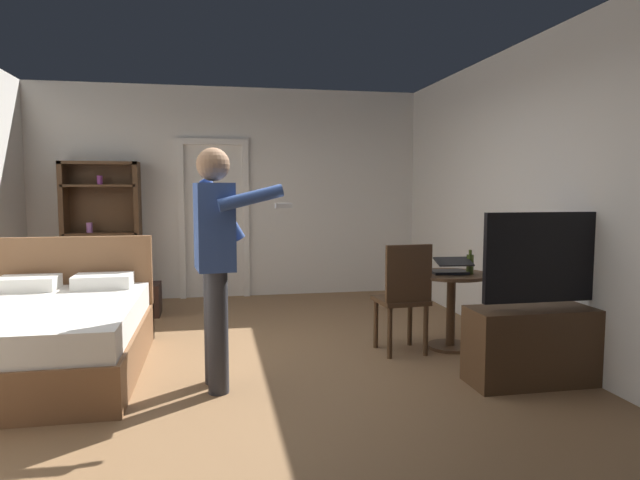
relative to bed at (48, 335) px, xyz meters
The scene contains 13 objects.
ground_plane 1.60m from the bed, ahead, with size 6.89×6.89×0.00m, color olive.
wall_back 3.54m from the bed, 62.38° to the left, with size 5.38×0.12×2.82m, color silver.
wall_right 4.34m from the bed, ahead, with size 0.12×6.50×2.82m, color silver.
doorway_frame 3.32m from the bed, 65.42° to the left, with size 0.93×0.08×2.13m.
bed is the anchor object (origin of this frame).
bookshelf 2.84m from the bed, 91.49° to the left, with size 0.94×0.32×1.81m.
tv_flatscreen 3.95m from the bed, 13.97° to the right, with size 1.29×0.40×1.30m.
side_table 3.46m from the bed, ahead, with size 0.69×0.69×0.70m.
laptop 3.45m from the bed, ahead, with size 0.34×0.35×0.16m.
bottle_on_table 3.63m from the bed, ahead, with size 0.06×0.06×0.22m.
wooden_chair 2.98m from the bed, ahead, with size 0.45×0.45×0.99m.
person_blue_shirt 1.63m from the bed, 24.13° to the right, with size 0.70×0.56×1.77m.
suitcase_dark 2.00m from the bed, 77.36° to the left, with size 0.52×0.40×0.37m, color black.
Camera 1 is at (-0.24, -4.46, 1.48)m, focal length 31.16 mm.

